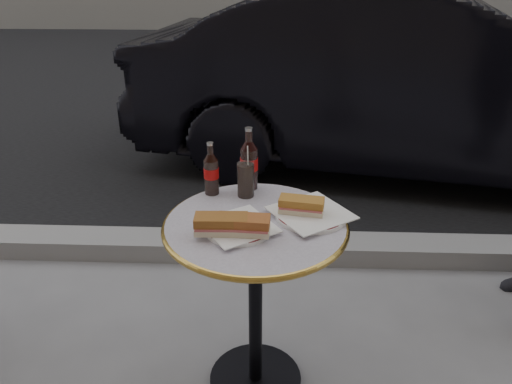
{
  "coord_description": "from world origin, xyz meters",
  "views": [
    {
      "loc": [
        0.06,
        -1.44,
        1.56
      ],
      "look_at": [
        0.0,
        0.05,
        0.82
      ],
      "focal_mm": 35.0,
      "sensor_mm": 36.0,
      "label": 1
    }
  ],
  "objects_px": {
    "plate_right": "(311,215)",
    "cola_glass": "(246,180)",
    "bistro_table": "(255,309)",
    "parked_car": "(415,81)",
    "cola_bottle_right": "(249,158)",
    "cola_bottle_left": "(211,168)",
    "plate_left": "(238,228)"
  },
  "relations": [
    {
      "from": "cola_bottle_right",
      "to": "plate_right",
      "type": "bearing_deg",
      "value": -44.22
    },
    {
      "from": "plate_right",
      "to": "cola_bottle_right",
      "type": "bearing_deg",
      "value": 135.78
    },
    {
      "from": "bistro_table",
      "to": "parked_car",
      "type": "bearing_deg",
      "value": 64.27
    },
    {
      "from": "plate_left",
      "to": "parked_car",
      "type": "distance_m",
      "value": 2.53
    },
    {
      "from": "plate_right",
      "to": "cola_glass",
      "type": "xyz_separation_m",
      "value": [
        -0.23,
        0.15,
        0.06
      ]
    },
    {
      "from": "cola_bottle_left",
      "to": "cola_bottle_right",
      "type": "distance_m",
      "value": 0.15
    },
    {
      "from": "cola_bottle_left",
      "to": "cola_bottle_right",
      "type": "bearing_deg",
      "value": 20.75
    },
    {
      "from": "bistro_table",
      "to": "cola_bottle_right",
      "type": "distance_m",
      "value": 0.55
    },
    {
      "from": "plate_left",
      "to": "cola_glass",
      "type": "distance_m",
      "value": 0.25
    },
    {
      "from": "plate_left",
      "to": "cola_bottle_left",
      "type": "xyz_separation_m",
      "value": [
        -0.12,
        0.26,
        0.09
      ]
    },
    {
      "from": "plate_right",
      "to": "cola_bottle_left",
      "type": "height_order",
      "value": "cola_bottle_left"
    },
    {
      "from": "cola_bottle_left",
      "to": "bistro_table",
      "type": "bearing_deg",
      "value": -51.09
    },
    {
      "from": "plate_right",
      "to": "cola_bottle_right",
      "type": "relative_size",
      "value": 1.02
    },
    {
      "from": "plate_left",
      "to": "plate_right",
      "type": "relative_size",
      "value": 0.9
    },
    {
      "from": "cola_glass",
      "to": "parked_car",
      "type": "xyz_separation_m",
      "value": [
        1.11,
        2.02,
        -0.13
      ]
    },
    {
      "from": "cola_glass",
      "to": "cola_bottle_left",
      "type": "bearing_deg",
      "value": 172.99
    },
    {
      "from": "bistro_table",
      "to": "cola_glass",
      "type": "distance_m",
      "value": 0.47
    },
    {
      "from": "cola_bottle_right",
      "to": "cola_glass",
      "type": "xyz_separation_m",
      "value": [
        -0.01,
        -0.07,
        -0.06
      ]
    },
    {
      "from": "plate_right",
      "to": "cola_glass",
      "type": "height_order",
      "value": "cola_glass"
    },
    {
      "from": "bistro_table",
      "to": "cola_bottle_left",
      "type": "height_order",
      "value": "cola_bottle_left"
    },
    {
      "from": "cola_bottle_left",
      "to": "parked_car",
      "type": "relative_size",
      "value": 0.05
    },
    {
      "from": "bistro_table",
      "to": "cola_bottle_right",
      "type": "relative_size",
      "value": 3.05
    },
    {
      "from": "cola_bottle_left",
      "to": "plate_left",
      "type": "bearing_deg",
      "value": -65.95
    },
    {
      "from": "bistro_table",
      "to": "parked_car",
      "type": "height_order",
      "value": "parked_car"
    },
    {
      "from": "cola_bottle_right",
      "to": "parked_car",
      "type": "xyz_separation_m",
      "value": [
        1.1,
        1.96,
        -0.18
      ]
    },
    {
      "from": "bistro_table",
      "to": "parked_car",
      "type": "xyz_separation_m",
      "value": [
        1.07,
        2.22,
        0.3
      ]
    },
    {
      "from": "plate_right",
      "to": "cola_bottle_right",
      "type": "height_order",
      "value": "cola_bottle_right"
    },
    {
      "from": "bistro_table",
      "to": "cola_bottle_left",
      "type": "xyz_separation_m",
      "value": [
        -0.17,
        0.21,
        0.47
      ]
    },
    {
      "from": "plate_left",
      "to": "cola_bottle_right",
      "type": "bearing_deg",
      "value": 86.51
    },
    {
      "from": "cola_glass",
      "to": "parked_car",
      "type": "height_order",
      "value": "parked_car"
    },
    {
      "from": "cola_bottle_left",
      "to": "parked_car",
      "type": "xyz_separation_m",
      "value": [
        1.24,
        2.01,
        -0.16
      ]
    },
    {
      "from": "bistro_table",
      "to": "cola_bottle_right",
      "type": "height_order",
      "value": "cola_bottle_right"
    }
  ]
}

